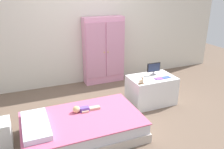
{
  "coord_description": "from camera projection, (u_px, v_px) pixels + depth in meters",
  "views": [
    {
      "loc": [
        -1.31,
        -2.98,
        1.94
      ],
      "look_at": [
        0.04,
        0.29,
        0.59
      ],
      "focal_mm": 37.28,
      "sensor_mm": 36.0,
      "label": 1
    }
  ],
  "objects": [
    {
      "name": "wardrobe",
      "position": [
        104.0,
        50.0,
        4.81
      ],
      "size": [
        0.84,
        0.28,
        1.38
      ],
      "color": "#E599BC",
      "rests_on": "ground_plane"
    },
    {
      "name": "ground_plane",
      "position": [
        116.0,
        115.0,
        3.74
      ],
      "size": [
        10.0,
        10.0,
        0.02
      ],
      "primitive_type": "cube",
      "color": "brown"
    },
    {
      "name": "book_blue",
      "position": [
        166.0,
        77.0,
        3.94
      ],
      "size": [
        0.15,
        0.09,
        0.01
      ],
      "primitive_type": "cube",
      "color": "blue",
      "rests_on": "tv_stand"
    },
    {
      "name": "doll",
      "position": [
        81.0,
        109.0,
        3.26
      ],
      "size": [
        0.39,
        0.14,
        0.1
      ],
      "color": "#6B4CB2",
      "rests_on": "bed"
    },
    {
      "name": "tv_stand",
      "position": [
        151.0,
        90.0,
        4.05
      ],
      "size": [
        0.78,
        0.52,
        0.49
      ],
      "primitive_type": "cube",
      "color": "white",
      "rests_on": "ground_plane"
    },
    {
      "name": "rocking_horse_toy",
      "position": [
        142.0,
        81.0,
        3.68
      ],
      "size": [
        0.09,
        0.04,
        0.11
      ],
      "color": "#8E6642",
      "rests_on": "tv_stand"
    },
    {
      "name": "back_wall",
      "position": [
        85.0,
        18.0,
        4.61
      ],
      "size": [
        6.4,
        0.05,
        2.7
      ],
      "primitive_type": "cube",
      "color": "silver",
      "rests_on": "ground_plane"
    },
    {
      "name": "tv_monitor",
      "position": [
        154.0,
        68.0,
        4.03
      ],
      "size": [
        0.25,
        0.1,
        0.22
      ],
      "color": "#99999E",
      "rests_on": "tv_stand"
    },
    {
      "name": "pillow",
      "position": [
        36.0,
        125.0,
        2.89
      ],
      "size": [
        0.32,
        0.71,
        0.07
      ],
      "primitive_type": "cube",
      "color": "silver",
      "rests_on": "bed"
    },
    {
      "name": "bed",
      "position": [
        83.0,
        127.0,
        3.17
      ],
      "size": [
        1.59,
        0.98,
        0.29
      ],
      "color": "beige",
      "rests_on": "ground_plane"
    },
    {
      "name": "book_purple",
      "position": [
        159.0,
        79.0,
        3.88
      ],
      "size": [
        0.13,
        0.1,
        0.01
      ],
      "primitive_type": "cube",
      "color": "#8E51B2",
      "rests_on": "tv_stand"
    }
  ]
}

